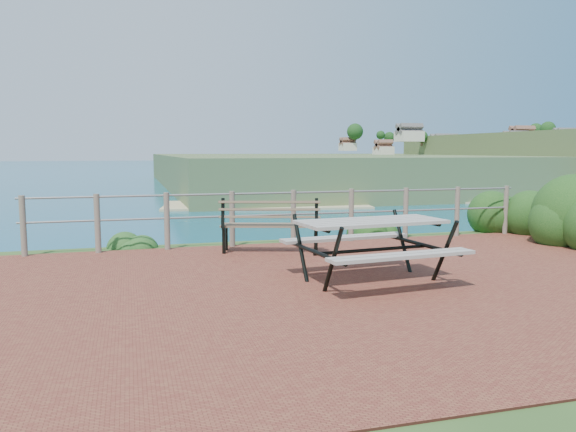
{
  "coord_description": "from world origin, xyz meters",
  "views": [
    {
      "loc": [
        -2.92,
        -6.55,
        1.74
      ],
      "look_at": [
        -0.6,
        1.62,
        0.75
      ],
      "focal_mm": 35.0,
      "sensor_mm": 36.0,
      "label": 1
    }
  ],
  "objects": [
    {
      "name": "shrub_right_edge",
      "position": [
        4.91,
        3.58,
        0.0
      ],
      "size": [
        1.06,
        1.06,
        1.51
      ],
      "primitive_type": "ellipsoid",
      "color": "#123C13",
      "rests_on": "ground"
    },
    {
      "name": "picnic_table",
      "position": [
        0.13,
        0.18,
        0.52
      ],
      "size": [
        2.0,
        1.67,
        0.81
      ],
      "rotation": [
        0.0,
        0.0,
        0.1
      ],
      "color": "#A39B92",
      "rests_on": "ground"
    },
    {
      "name": "safety_railing",
      "position": [
        0.0,
        3.35,
        0.57
      ],
      "size": [
        9.4,
        0.1,
        1.0
      ],
      "color": "#6B5B4C",
      "rests_on": "ground"
    },
    {
      "name": "distant_bay",
      "position": [
        173.07,
        202.61,
        -1.52
      ],
      "size": [
        290.0,
        232.36,
        24.0
      ],
      "color": "#405229",
      "rests_on": "ground"
    },
    {
      "name": "ground",
      "position": [
        0.0,
        0.0,
        0.0
      ],
      "size": [
        10.0,
        7.0,
        0.12
      ],
      "primitive_type": "cube",
      "color": "brown",
      "rests_on": "ground"
    },
    {
      "name": "shrub_lip_east",
      "position": [
        2.06,
        4.3,
        0.0
      ],
      "size": [
        0.86,
        0.86,
        0.64
      ],
      "primitive_type": "ellipsoid",
      "color": "#123C13",
      "rests_on": "ground"
    },
    {
      "name": "park_bench",
      "position": [
        -0.63,
        2.62,
        0.62
      ],
      "size": [
        1.72,
        0.88,
        0.94
      ],
      "rotation": [
        0.0,
        0.0,
        -0.29
      ],
      "color": "brown",
      "rests_on": "ground"
    },
    {
      "name": "ocean",
      "position": [
        0.0,
        200.0,
        0.0
      ],
      "size": [
        1200.0,
        1200.0,
        0.0
      ],
      "primitive_type": "plane",
      "color": "#14657A",
      "rests_on": "ground"
    },
    {
      "name": "shrub_lip_west",
      "position": [
        -2.85,
        3.89,
        0.0
      ],
      "size": [
        0.69,
        0.69,
        0.4
      ],
      "primitive_type": "ellipsoid",
      "color": "#224F1D",
      "rests_on": "ground"
    }
  ]
}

